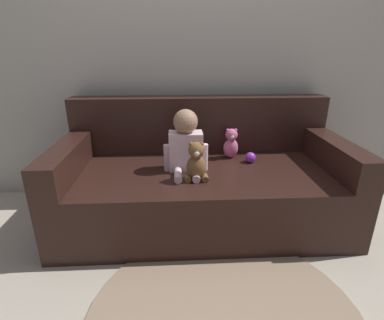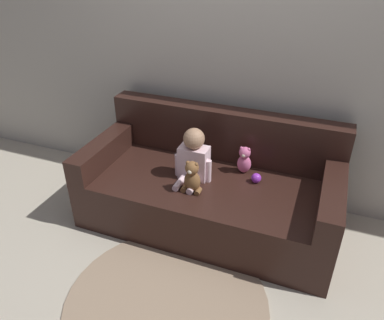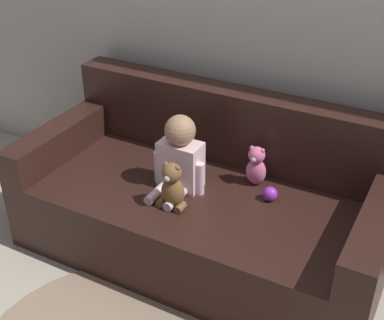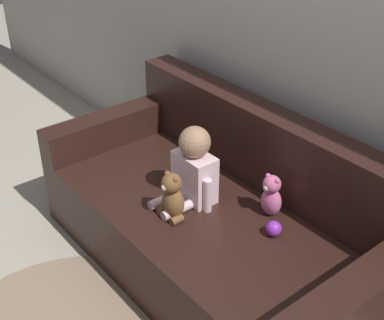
% 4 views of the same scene
% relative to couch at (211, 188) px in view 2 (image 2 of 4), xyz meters
% --- Properties ---
extents(ground_plane, '(12.00, 12.00, 0.00)m').
position_rel_couch_xyz_m(ground_plane, '(0.00, -0.06, -0.29)').
color(ground_plane, '#B7AD99').
extents(wall_back, '(8.00, 0.05, 2.60)m').
position_rel_couch_xyz_m(wall_back, '(0.00, 0.50, 1.01)').
color(wall_back, '#ADA89E').
rests_on(wall_back, ground_plane).
extents(couch, '(1.97, 0.94, 0.85)m').
position_rel_couch_xyz_m(couch, '(0.00, 0.00, 0.00)').
color(couch, black).
rests_on(couch, ground_plane).
extents(person_baby, '(0.30, 0.33, 0.42)m').
position_rel_couch_xyz_m(person_baby, '(-0.12, -0.08, 0.31)').
color(person_baby, silver).
rests_on(person_baby, couch).
extents(teddy_bear_brown, '(0.15, 0.12, 0.25)m').
position_rel_couch_xyz_m(teddy_bear_brown, '(-0.06, -0.26, 0.24)').
color(teddy_bear_brown, brown).
rests_on(teddy_bear_brown, couch).
extents(plush_toy_side, '(0.11, 0.10, 0.23)m').
position_rel_couch_xyz_m(plush_toy_side, '(0.23, 0.14, 0.23)').
color(plush_toy_side, '#DB6699').
rests_on(plush_toy_side, couch).
extents(toy_ball, '(0.08, 0.08, 0.08)m').
position_rel_couch_xyz_m(toy_ball, '(0.35, 0.03, 0.16)').
color(toy_ball, purple).
rests_on(toy_ball, couch).
extents(floor_rug, '(1.32, 1.32, 0.01)m').
position_rel_couch_xyz_m(floor_rug, '(0.02, -0.94, -0.29)').
color(floor_rug, gray).
rests_on(floor_rug, ground_plane).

